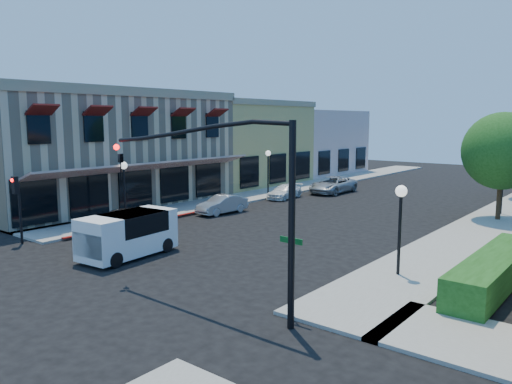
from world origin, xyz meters
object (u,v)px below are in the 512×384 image
Objects in this scene: lamppost_right_near at (401,207)px; parked_car_a at (121,220)px; secondary_signal at (17,197)px; parked_car_b at (222,204)px; street_name_sign at (291,263)px; signal_mast_arm at (234,183)px; lamppost_left_far at (268,161)px; white_van at (127,232)px; parked_car_c at (285,192)px; parked_car_d at (333,185)px; street_tree_a at (502,151)px; lamppost_right_far at (503,173)px; lamppost_left_near at (124,176)px.

parked_car_a is (-14.70, -2.00, -2.06)m from lamppost_right_near.
secondary_signal reaches higher than parked_car_b.
parked_car_b is (-13.23, 11.29, -1.11)m from street_name_sign.
signal_mast_arm is 7.15m from lamppost_right_near.
lamppost_left_far is 19.89m from white_van.
signal_mast_arm reaches higher than parked_car_c.
parked_car_d is (0.93, 12.51, 0.09)m from parked_car_b.
signal_mast_arm is 2.24× the size of lamppost_right_near.
parked_car_a is (1.80, 4.59, -1.64)m from secondary_signal.
lamppost_left_far reaches higher than parked_car_c.
white_van is 1.25× the size of parked_car_b.
parked_car_a is (-15.00, -16.00, -3.52)m from street_tree_a.
white_van is (6.51, -18.72, -1.62)m from lamppost_left_far.
parked_car_b is (2.77, -8.51, -2.14)m from lamppost_left_far.
parked_car_d is at bearing 90.52° from parked_car_a.
parked_car_c is (-12.06, 19.59, -3.56)m from signal_mast_arm.
parked_car_c is at bearing 138.33° from lamppost_right_near.
lamppost_left_far is at bearing 180.00° from street_tree_a.
lamppost_right_far is at bearing -8.07° from parked_car_d.
secondary_signal is 0.91× the size of parked_car_c.
street_tree_a is 0.81× the size of signal_mast_arm.
parked_car_a is 7.50m from parked_car_b.
street_name_sign reaches higher than parked_car_a.
street_name_sign is 0.69× the size of parked_car_c.
signal_mast_arm is at bearing -63.83° from parked_car_c.
lamppost_left_near reaches higher than parked_car_a.
street_name_sign is (15.50, 0.79, -0.62)m from secondary_signal.
signal_mast_arm reaches higher than parked_car_b.
street_tree_a is 1.80× the size of parked_car_b.
signal_mast_arm reaches higher than street_name_sign.
white_van is (6.51, -4.72, -1.62)m from lamppost_left_near.
secondary_signal is at bearing -85.66° from lamppost_left_near.
lamppost_left_far is at bearing 90.00° from lamppost_left_near.
signal_mast_arm is 2.98m from street_name_sign.
white_van reaches higher than parked_car_c.
street_name_sign is 0.69× the size of parked_car_b.
signal_mast_arm is 2.24× the size of lamppost_left_near.
lamppost_left_far is 17.12m from lamppost_right_far.
signal_mast_arm is 13.97m from secondary_signal.
street_tree_a is 17.36m from lamppost_left_far.
parked_car_d is (1.40, 4.92, 0.15)m from parked_car_c.
street_tree_a reaches higher than lamppost_right_far.
secondary_signal reaches higher than parked_car_c.
parked_car_d is at bearing 163.61° from street_tree_a.
lamppost_left_near is at bearing -105.41° from parked_car_c.
secondary_signal is at bearing -162.72° from white_van.
lamppost_left_near and lamppost_right_near have the same top height.
signal_mast_arm is 1.63× the size of parked_car_d.
lamppost_right_near is at bearing -53.06° from parked_car_d.
parked_car_a is at bearing 68.60° from secondary_signal.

